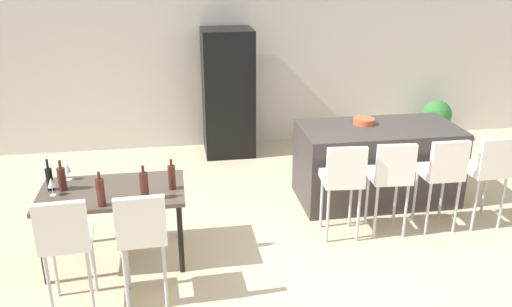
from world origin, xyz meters
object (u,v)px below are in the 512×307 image
object	(u,v)px
bar_chair_far	(489,167)
wine_bottle_far	(101,192)
kitchen_island	(377,163)
bar_chair_right	(443,170)
refrigerator	(228,93)
potted_plant	(436,117)
dining_chair_far	(142,231)
bar_chair_left	(343,176)
bar_chair_middle	(391,173)
dining_table	(113,197)
wine_bottle_left	(144,186)
fruit_bowl	(364,121)
wine_bottle_end	(49,179)
wine_bottle_inner	(62,179)
wine_bottle_corner	(172,177)
wine_glass_right	(51,183)
wine_glass_middle	(67,168)
dining_chair_near	(65,237)

from	to	relation	value
bar_chair_far	wine_bottle_far	distance (m)	3.97
kitchen_island	bar_chair_right	bearing A→B (deg)	-65.83
refrigerator	potted_plant	bearing A→B (deg)	-0.17
bar_chair_right	dining_chair_far	xyz separation A→B (m)	(-3.06, -0.81, 0.00)
bar_chair_left	bar_chair_middle	bearing A→B (deg)	-0.00
dining_table	potted_plant	bearing A→B (deg)	30.39
dining_chair_far	wine_bottle_left	world-z (taller)	wine_bottle_left
kitchen_island	bar_chair_far	size ratio (longest dim) A/B	1.77
wine_bottle_far	wine_bottle_left	bearing A→B (deg)	9.78
bar_chair_right	fruit_bowl	world-z (taller)	bar_chair_right
bar_chair_left	wine_bottle_end	distance (m)	2.85
kitchen_island	wine_bottle_inner	size ratio (longest dim) A/B	6.21
bar_chair_left	wine_bottle_end	xyz separation A→B (m)	(-2.85, 0.04, 0.16)
dining_table	fruit_bowl	bearing A→B (deg)	19.95
wine_bottle_corner	wine_bottle_far	distance (m)	0.67
dining_chair_far	wine_bottle_left	xyz separation A→B (m)	(0.01, 0.50, 0.18)
wine_bottle_corner	wine_glass_right	xyz separation A→B (m)	(-1.09, 0.03, 0.00)
refrigerator	potted_plant	size ratio (longest dim) A/B	2.77
bar_chair_right	wine_bottle_inner	bearing A→B (deg)	179.72
kitchen_island	wine_glass_middle	bearing A→B (deg)	-170.34
dining_chair_far	wine_bottle_corner	size ratio (longest dim) A/B	3.52
wine_bottle_left	wine_bottle_inner	world-z (taller)	wine_bottle_left
wine_glass_middle	wine_bottle_left	bearing A→B (deg)	-36.79
bar_chair_far	wine_bottle_left	distance (m)	3.59
bar_chair_far	refrigerator	xyz separation A→B (m)	(-2.49, 2.72, 0.22)
kitchen_island	dining_table	xyz separation A→B (m)	(-2.99, -0.89, 0.21)
wine_bottle_far	wine_glass_right	bearing A→B (deg)	148.42
wine_bottle_far	potted_plant	world-z (taller)	wine_bottle_far
wine_glass_middle	bar_chair_right	bearing A→B (deg)	-3.88
bar_chair_far	kitchen_island	bearing A→B (deg)	137.12
dining_table	dining_chair_far	xyz separation A→B (m)	(0.30, -0.76, 0.03)
dining_chair_near	wine_bottle_left	distance (m)	0.81
wine_bottle_far	wine_bottle_end	size ratio (longest dim) A/B	1.05
bar_chair_middle	bar_chair_right	xyz separation A→B (m)	(0.57, -0.00, 0.00)
refrigerator	bar_chair_left	bearing A→B (deg)	-72.20
wine_bottle_inner	fruit_bowl	xyz separation A→B (m)	(3.29, 0.96, 0.10)
wine_bottle_left	bar_chair_far	bearing A→B (deg)	4.95
potted_plant	wine_bottle_corner	bearing A→B (deg)	-145.73
dining_chair_far	wine_bottle_corner	xyz separation A→B (m)	(0.26, 0.69, 0.16)
bar_chair_left	bar_chair_far	distance (m)	1.61
bar_chair_left	bar_chair_far	xyz separation A→B (m)	(1.61, -0.00, 0.00)
dining_chair_near	refrigerator	distance (m)	3.93
bar_chair_middle	wine_bottle_left	size ratio (longest dim) A/B	3.18
wine_glass_right	refrigerator	world-z (taller)	refrigerator
kitchen_island	wine_bottle_end	bearing A→B (deg)	-167.33
wine_bottle_inner	wine_bottle_far	size ratio (longest dim) A/B	0.93
dining_table	dining_chair_near	xyz separation A→B (m)	(-0.30, -0.76, 0.03)
bar_chair_left	potted_plant	size ratio (longest dim) A/B	1.58
bar_chair_middle	wine_bottle_inner	world-z (taller)	bar_chair_middle
bar_chair_left	bar_chair_far	size ratio (longest dim) A/B	1.00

